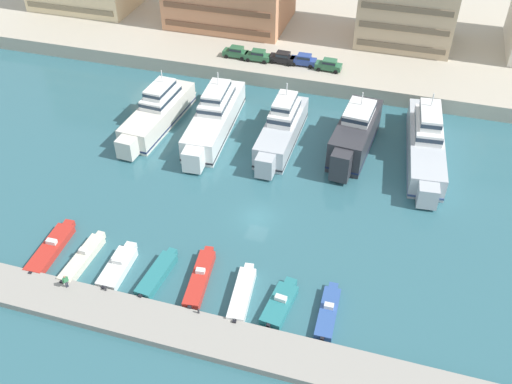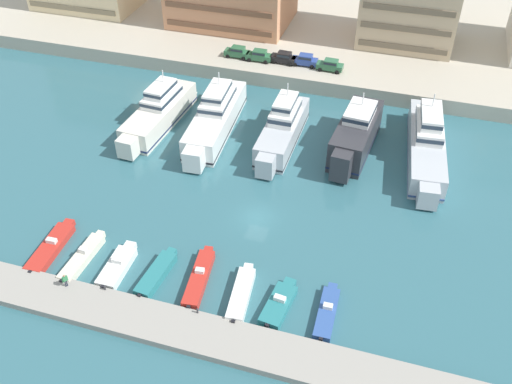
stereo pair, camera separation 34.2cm
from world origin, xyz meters
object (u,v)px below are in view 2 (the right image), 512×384
Objects in this scene: motorboat_white_mid_left at (118,266)px; motorboat_white_center_right at (241,294)px; car_green_left at (259,55)px; pedestrian_near_edge at (65,280)px; motorboat_red_center at (199,278)px; motorboat_red_far_left at (51,247)px; car_blue_center_left at (305,60)px; yacht_silver_mid_left at (282,128)px; motorboat_blue_right at (327,312)px; yacht_silver_center at (427,143)px; motorboat_teal_center_left at (157,274)px; yacht_white_left at (215,117)px; motorboat_teal_mid_right at (279,304)px; car_green_center at (330,65)px; car_green_far_left at (237,52)px; yacht_charcoal_center_left at (355,135)px; yacht_ivory_far_left at (159,112)px; car_black_mid_left at (284,57)px; motorboat_cream_left at (83,257)px.

motorboat_white_mid_left is 13.64m from motorboat_white_center_right.
pedestrian_near_edge is (-5.26, -49.96, -1.60)m from car_green_left.
motorboat_white_center_right is (4.82, -0.83, 0.04)m from motorboat_red_center.
motorboat_white_center_right is at bearing -0.92° from motorboat_red_far_left.
pedestrian_near_edge reaches higher than motorboat_red_far_left.
car_blue_center_left is at bearing 69.13° from motorboat_red_far_left.
yacht_silver_mid_left reaches higher than motorboat_blue_right.
pedestrian_near_edge reaches higher than motorboat_blue_right.
motorboat_blue_right is 47.85m from car_blue_center_left.
yacht_silver_center reaches higher than motorboat_teal_center_left.
motorboat_red_center is 1.18× the size of motorboat_blue_right.
motorboat_red_center is at bearing -73.42° from yacht_white_left.
motorboat_red_far_left is 1.25× the size of motorboat_white_mid_left.
motorboat_teal_mid_right is 4.15× the size of pedestrian_near_edge.
motorboat_white_mid_left is (-10.47, -27.87, -1.75)m from yacht_silver_mid_left.
motorboat_blue_right is at bearing -78.92° from car_green_center.
car_green_far_left is at bearing 179.43° from car_green_center.
yacht_silver_center is 42.13m from motorboat_white_mid_left.
car_green_left reaches higher than motorboat_red_far_left.
yacht_charcoal_center_left is at bearing 77.16° from motorboat_white_center_right.
yacht_ivory_far_left is at bearing -177.74° from yacht_silver_mid_left.
car_black_mid_left reaches higher than motorboat_blue_right.
car_blue_center_left reaches higher than motorboat_teal_center_left.
pedestrian_near_edge reaches higher than motorboat_white_mid_left.
car_green_left and car_blue_center_left have the same top height.
car_black_mid_left is at bearing 88.28° from motorboat_teal_center_left.
motorboat_red_far_left is 25.85m from motorboat_teal_mid_right.
motorboat_blue_right is (-7.13, -29.63, -1.80)m from yacht_silver_center.
motorboat_teal_center_left is at bearing 0.93° from motorboat_cream_left.
car_green_center is 52.77m from pedestrian_near_edge.
motorboat_red_far_left is 2.05× the size of car_black_mid_left.
car_green_far_left is 0.99× the size of car_black_mid_left.
yacht_charcoal_center_left is (9.72, 1.04, 0.23)m from yacht_silver_mid_left.
motorboat_white_mid_left is 0.89× the size of motorboat_white_center_right.
motorboat_teal_center_left is at bearing -86.77° from car_green_left.
yacht_charcoal_center_left is at bearing 55.07° from motorboat_white_mid_left.
motorboat_red_far_left is 1.19× the size of motorboat_teal_center_left.
car_green_center reaches higher than motorboat_blue_right.
motorboat_white_mid_left is 17.54m from motorboat_teal_mid_right.
yacht_charcoal_center_left reaches higher than motorboat_teal_mid_right.
motorboat_teal_center_left is (-25.01, -29.93, -1.69)m from yacht_silver_center.
motorboat_blue_right is at bearing -85.82° from yacht_charcoal_center_left.
yacht_silver_mid_left reaches higher than yacht_silver_center.
motorboat_white_mid_left is at bearing -134.30° from yacht_silver_center.
yacht_white_left is at bearing 71.75° from motorboat_red_far_left.
yacht_ivory_far_left is 25.50m from car_blue_center_left.
car_green_far_left is at bearing 153.13° from yacht_silver_center.
yacht_silver_mid_left is 2.53× the size of motorboat_white_mid_left.
car_green_far_left is at bearing 97.84° from motorboat_teal_center_left.
motorboat_white_mid_left is (7.45, -27.17, -1.57)m from yacht_ivory_far_left.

